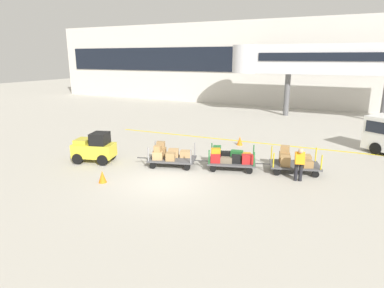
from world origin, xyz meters
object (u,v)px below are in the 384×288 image
object	(u,v)px
baggage_tug	(95,148)
baggage_cart_middle	(230,158)
safety_cone_far	(240,141)
baggage_handler	(299,163)
safety_cone_near	(102,177)
baggage_cart_tail	(294,162)
baggage_cart_lead	(170,155)

from	to	relation	value
baggage_tug	baggage_cart_middle	bearing A→B (deg)	16.96
baggage_tug	baggage_cart_middle	size ratio (longest dim) A/B	0.76
safety_cone_far	baggage_cart_middle	bearing A→B (deg)	-77.56
safety_cone_far	baggage_handler	bearing A→B (deg)	-48.37
baggage_cart_middle	safety_cone_near	xyz separation A→B (m)	(-4.42, -4.24, -0.27)
baggage_cart_tail	safety_cone_far	distance (m)	5.34
baggage_cart_middle	baggage_cart_tail	world-z (taller)	baggage_cart_tail
baggage_cart_lead	baggage_tug	bearing A→B (deg)	-162.55
baggage_cart_tail	safety_cone_near	bearing A→B (deg)	-144.83
baggage_cart_tail	safety_cone_far	xyz separation A→B (m)	(-3.90, 3.64, -0.24)
safety_cone_near	baggage_cart_middle	bearing A→B (deg)	43.84
baggage_cart_tail	baggage_cart_middle	bearing A→B (deg)	-162.54
baggage_cart_middle	baggage_cart_tail	distance (m)	3.03
baggage_tug	baggage_cart_lead	size ratio (longest dim) A/B	0.76
baggage_tug	safety_cone_near	distance (m)	3.25
baggage_handler	safety_cone_far	xyz separation A→B (m)	(-4.30, 4.84, -0.59)
baggage_cart_lead	baggage_cart_middle	world-z (taller)	baggage_cart_lead
baggage_cart_lead	baggage_cart_middle	size ratio (longest dim) A/B	1.00
baggage_cart_tail	safety_cone_far	size ratio (longest dim) A/B	5.60
baggage_cart_middle	baggage_handler	size ratio (longest dim) A/B	1.97
baggage_tug	baggage_cart_tail	distance (m)	10.13
safety_cone_near	baggage_cart_lead	bearing A→B (deg)	66.40
baggage_tug	safety_cone_far	xyz separation A→B (m)	(5.78, 6.62, -0.48)
baggage_tug	baggage_cart_middle	distance (m)	7.10
baggage_tug	baggage_cart_tail	bearing A→B (deg)	17.11
baggage_cart_middle	baggage_cart_tail	bearing A→B (deg)	17.46
baggage_cart_tail	safety_cone_near	size ratio (longest dim) A/B	5.60
baggage_cart_lead	safety_cone_far	world-z (taller)	baggage_cart_lead
baggage_tug	baggage_cart_lead	world-z (taller)	baggage_tug
baggage_cart_middle	baggage_handler	world-z (taller)	baggage_handler
baggage_cart_lead	baggage_cart_tail	distance (m)	6.10
baggage_tug	baggage_cart_middle	world-z (taller)	baggage_tug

